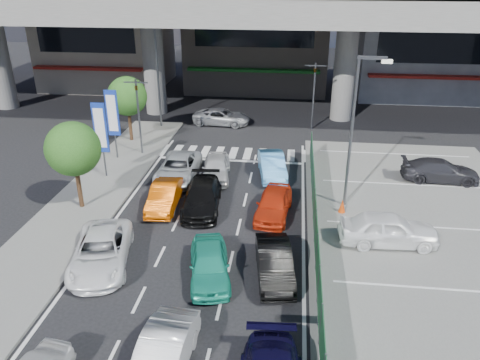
# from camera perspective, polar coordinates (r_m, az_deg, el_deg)

# --- Properties ---
(ground) EXTENTS (120.00, 120.00, 0.00)m
(ground) POSITION_cam_1_polar(r_m,az_deg,el_deg) (21.16, -5.51, -9.56)
(ground) COLOR black
(ground) RESTS_ON ground
(parking_lot) EXTENTS (12.00, 28.00, 0.06)m
(parking_lot) POSITION_cam_1_polar(r_m,az_deg,el_deg) (23.48, 23.18, -7.83)
(parking_lot) COLOR slate
(parking_lot) RESTS_ON ground
(sidewalk_left) EXTENTS (4.00, 30.00, 0.12)m
(sidewalk_left) POSITION_cam_1_polar(r_m,az_deg,el_deg) (26.54, -18.67, -3.14)
(sidewalk_left) COLOR slate
(sidewalk_left) RESTS_ON ground
(fence_run) EXTENTS (0.16, 22.00, 1.80)m
(fence_run) POSITION_cam_1_polar(r_m,az_deg,el_deg) (21.15, 9.26, -6.90)
(fence_run) COLOR #1B512C
(fence_run) RESTS_ON ground
(expressway) EXTENTS (64.00, 14.00, 10.75)m
(expressway) POSITION_cam_1_polar(r_m,az_deg,el_deg) (39.38, 0.92, 20.17)
(expressway) COLOR slate
(expressway) RESTS_ON ground
(building_west) EXTENTS (12.00, 10.90, 13.00)m
(building_west) POSITION_cam_1_polar(r_m,az_deg,el_deg) (53.23, -16.19, 17.99)
(building_west) COLOR #A19782
(building_west) RESTS_ON ground
(building_center) EXTENTS (14.00, 10.90, 15.00)m
(building_center) POSITION_cam_1_polar(r_m,az_deg,el_deg) (50.37, 2.29, 19.69)
(building_center) COLOR gray
(building_center) RESTS_ON ground
(building_east) EXTENTS (12.00, 10.90, 12.00)m
(building_east) POSITION_cam_1_polar(r_m,az_deg,el_deg) (50.79, 21.26, 16.47)
(building_east) COLOR gray
(building_east) RESTS_ON ground
(traffic_light_left) EXTENTS (1.60, 1.24, 5.20)m
(traffic_light_left) POSITION_cam_1_polar(r_m,az_deg,el_deg) (31.80, -12.42, 9.68)
(traffic_light_left) COLOR #595B60
(traffic_light_left) RESTS_ON ground
(traffic_light_right) EXTENTS (1.60, 1.24, 5.20)m
(traffic_light_right) POSITION_cam_1_polar(r_m,az_deg,el_deg) (36.94, 9.08, 11.99)
(traffic_light_right) COLOR #595B60
(traffic_light_right) RESTS_ON ground
(street_lamp_right) EXTENTS (1.65, 0.22, 8.00)m
(street_lamp_right) POSITION_cam_1_polar(r_m,az_deg,el_deg) (24.32, 13.98, 6.98)
(street_lamp_right) COLOR #595B60
(street_lamp_right) RESTS_ON ground
(street_lamp_left) EXTENTS (1.65, 0.22, 8.00)m
(street_lamp_left) POSITION_cam_1_polar(r_m,az_deg,el_deg) (37.23, -9.79, 13.35)
(street_lamp_left) COLOR #595B60
(street_lamp_left) RESTS_ON ground
(signboard_near) EXTENTS (0.80, 0.14, 4.70)m
(signboard_near) POSITION_cam_1_polar(r_m,az_deg,el_deg) (28.83, -16.63, 5.86)
(signboard_near) COLOR #595B60
(signboard_near) RESTS_ON ground
(signboard_far) EXTENTS (0.80, 0.14, 4.70)m
(signboard_far) POSITION_cam_1_polar(r_m,az_deg,el_deg) (31.61, -15.27, 7.65)
(signboard_far) COLOR #595B60
(signboard_far) RESTS_ON ground
(tree_near) EXTENTS (2.80, 2.80, 4.80)m
(tree_near) POSITION_cam_1_polar(r_m,az_deg,el_deg) (25.23, -19.68, 3.56)
(tree_near) COLOR #382314
(tree_near) RESTS_ON ground
(tree_far) EXTENTS (2.80, 2.80, 4.80)m
(tree_far) POSITION_cam_1_polar(r_m,az_deg,el_deg) (34.75, -13.58, 9.88)
(tree_far) COLOR #382314
(tree_far) RESTS_ON ground
(hatch_white_back_mid) EXTENTS (1.68, 4.26, 1.38)m
(hatch_white_back_mid) POSITION_cam_1_polar(r_m,az_deg,el_deg) (15.85, -9.51, -20.59)
(hatch_white_back_mid) COLOR silver
(hatch_white_back_mid) RESTS_ON ground
(sedan_white_mid_left) EXTENTS (3.34, 5.35, 1.38)m
(sedan_white_mid_left) POSITION_cam_1_polar(r_m,az_deg,el_deg) (21.17, -16.60, -8.34)
(sedan_white_mid_left) COLOR white
(sedan_white_mid_left) RESTS_ON ground
(taxi_teal_mid) EXTENTS (2.41, 4.26, 1.37)m
(taxi_teal_mid) POSITION_cam_1_polar(r_m,az_deg,el_deg) (19.61, -3.75, -10.15)
(taxi_teal_mid) COLOR teal
(taxi_teal_mid) RESTS_ON ground
(hatch_black_mid_right) EXTENTS (1.96, 4.17, 1.32)m
(hatch_black_mid_right) POSITION_cam_1_polar(r_m,az_deg,el_deg) (19.70, 4.23, -10.06)
(hatch_black_mid_right) COLOR black
(hatch_black_mid_right) RESTS_ON ground
(taxi_orange_left) EXTENTS (1.58, 4.00, 1.30)m
(taxi_orange_left) POSITION_cam_1_polar(r_m,az_deg,el_deg) (25.31, -9.20, -1.97)
(taxi_orange_left) COLOR #C34D05
(taxi_orange_left) RESTS_ON ground
(sedan_black_mid) EXTENTS (2.31, 4.84, 1.36)m
(sedan_black_mid) POSITION_cam_1_polar(r_m,az_deg,el_deg) (24.90, -4.66, -2.10)
(sedan_black_mid) COLOR black
(sedan_black_mid) RESTS_ON ground
(taxi_orange_right) EXTENTS (2.04, 4.20, 1.38)m
(taxi_orange_right) POSITION_cam_1_polar(r_m,az_deg,el_deg) (24.19, 4.11, -2.90)
(taxi_orange_right) COLOR red
(taxi_orange_right) RESTS_ON ground
(wagon_silver_front_left) EXTENTS (2.38, 4.98, 1.37)m
(wagon_silver_front_left) POSITION_cam_1_polar(r_m,az_deg,el_deg) (28.58, -7.55, 1.43)
(wagon_silver_front_left) COLOR #B2B7BB
(wagon_silver_front_left) RESTS_ON ground
(sedan_white_front_mid) EXTENTS (2.03, 4.17, 1.37)m
(sedan_white_front_mid) POSITION_cam_1_polar(r_m,az_deg,el_deg) (28.46, -2.93, 1.52)
(sedan_white_front_mid) COLOR silver
(sedan_white_front_mid) RESTS_ON ground
(kei_truck_front_right) EXTENTS (2.13, 4.37, 1.38)m
(kei_truck_front_right) POSITION_cam_1_polar(r_m,az_deg,el_deg) (28.82, 3.92, 1.81)
(kei_truck_front_right) COLOR #5BB1F6
(kei_truck_front_right) RESTS_ON ground
(crossing_wagon_silver) EXTENTS (4.72, 2.41, 1.28)m
(crossing_wagon_silver) POSITION_cam_1_polar(r_m,az_deg,el_deg) (38.47, -2.27, 7.70)
(crossing_wagon_silver) COLOR #9EA0A5
(crossing_wagon_silver) RESTS_ON ground
(parked_sedan_white) EXTENTS (4.58, 2.04, 1.53)m
(parked_sedan_white) POSITION_cam_1_polar(r_m,az_deg,el_deg) (22.70, 17.66, -5.71)
(parked_sedan_white) COLOR white
(parked_sedan_white) RESTS_ON parking_lot
(parked_sedan_dgrey) EXTENTS (4.55, 1.98, 1.30)m
(parked_sedan_dgrey) POSITION_cam_1_polar(r_m,az_deg,el_deg) (30.41, 23.22, 1.07)
(parked_sedan_dgrey) COLOR #2E2D32
(parked_sedan_dgrey) RESTS_ON parking_lot
(traffic_cone) EXTENTS (0.40, 0.40, 0.72)m
(traffic_cone) POSITION_cam_1_polar(r_m,az_deg,el_deg) (25.08, 12.35, -3.09)
(traffic_cone) COLOR #CB3E0B
(traffic_cone) RESTS_ON parking_lot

